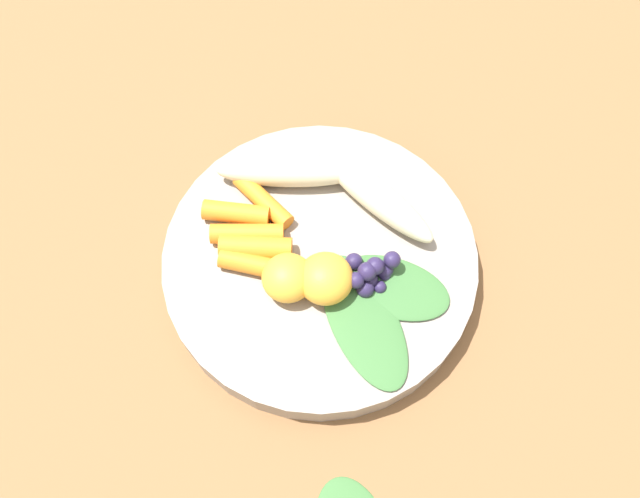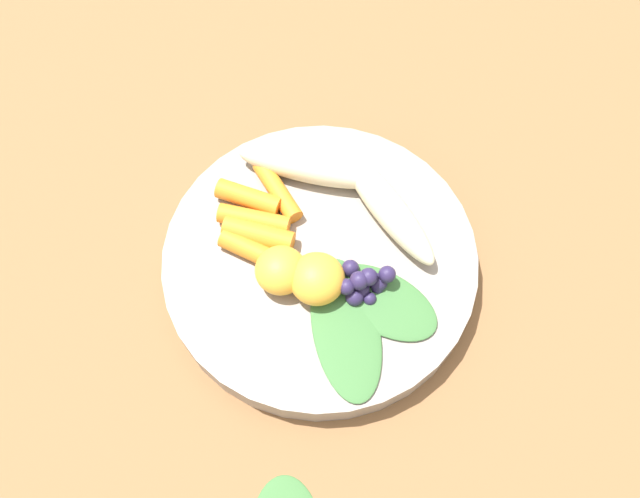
{
  "view_description": "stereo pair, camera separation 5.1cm",
  "coord_description": "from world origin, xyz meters",
  "px_view_note": "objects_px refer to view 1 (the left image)",
  "views": [
    {
      "loc": [
        -0.19,
        -0.12,
        0.5
      ],
      "look_at": [
        0.0,
        0.0,
        0.04
      ],
      "focal_mm": 36.29,
      "sensor_mm": 36.0,
      "label": 1
    },
    {
      "loc": [
        -0.15,
        -0.16,
        0.5
      ],
      "look_at": [
        0.0,
        0.0,
        0.04
      ],
      "focal_mm": 36.29,
      "sensor_mm": 36.0,
      "label": 2
    }
  ],
  "objects_px": {
    "bowl": "(320,262)",
    "banana_peeled_left": "(290,171)",
    "orange_segment_near": "(326,278)",
    "banana_peeled_right": "(374,194)"
  },
  "relations": [
    {
      "from": "banana_peeled_left",
      "to": "orange_segment_near",
      "type": "distance_m",
      "value": 0.1
    },
    {
      "from": "bowl",
      "to": "orange_segment_near",
      "type": "relative_size",
      "value": 5.92
    },
    {
      "from": "banana_peeled_right",
      "to": "orange_segment_near",
      "type": "xyz_separation_m",
      "value": [
        -0.09,
        -0.01,
        0.0
      ]
    },
    {
      "from": "banana_peeled_left",
      "to": "orange_segment_near",
      "type": "bearing_deg",
      "value": 107.53
    },
    {
      "from": "banana_peeled_right",
      "to": "orange_segment_near",
      "type": "bearing_deg",
      "value": 106.61
    },
    {
      "from": "banana_peeled_left",
      "to": "banana_peeled_right",
      "type": "distance_m",
      "value": 0.07
    },
    {
      "from": "bowl",
      "to": "banana_peeled_left",
      "type": "distance_m",
      "value": 0.08
    },
    {
      "from": "banana_peeled_left",
      "to": "orange_segment_near",
      "type": "xyz_separation_m",
      "value": [
        -0.07,
        -0.08,
        0.0
      ]
    },
    {
      "from": "banana_peeled_right",
      "to": "bowl",
      "type": "bearing_deg",
      "value": 91.79
    },
    {
      "from": "banana_peeled_left",
      "to": "orange_segment_near",
      "type": "relative_size",
      "value": 2.87
    }
  ]
}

